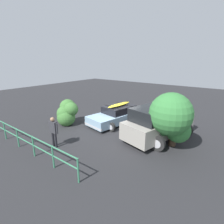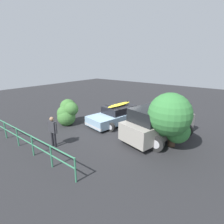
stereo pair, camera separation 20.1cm
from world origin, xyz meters
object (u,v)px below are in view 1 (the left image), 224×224
at_px(sedan_car, 118,115).
at_px(bush_near_left, 67,113).
at_px(person_bystander, 53,129).
at_px(bush_near_right, 168,118).
at_px(suv_car, 160,121).

relative_size(sedan_car, bush_near_left, 2.57).
bearing_deg(person_bystander, bush_near_right, -142.95).
distance_m(sedan_car, person_bystander, 4.96).
xyz_separation_m(suv_car, person_bystander, (3.85, 4.37, -0.01)).
bearing_deg(bush_near_left, person_bystander, 129.11).
distance_m(person_bystander, bush_near_right, 5.80).
xyz_separation_m(suv_car, bush_near_left, (5.92, 1.82, -0.12)).
distance_m(sedan_car, bush_near_left, 3.52).
height_order(sedan_car, person_bystander, person_bystander).
bearing_deg(bush_near_left, sedan_car, -137.50).
height_order(suv_car, bush_near_left, suv_car).
bearing_deg(bush_near_left, bush_near_right, -172.05).
xyz_separation_m(person_bystander, bush_near_right, (-4.60, -3.48, 0.59)).
bearing_deg(bush_near_right, suv_car, -49.90).
relative_size(suv_car, bush_near_right, 1.69).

